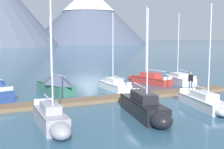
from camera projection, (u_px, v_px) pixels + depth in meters
The scene contains 11 objects.
ground_plane at pixel (145, 108), 24.34m from camera, with size 700.00×700.00×0.00m, color #335B75.
mountain_shoulder_ridge at pixel (89, 14), 225.33m from camera, with size 84.70×84.70×41.04m.
dock at pixel (122, 97), 27.91m from camera, with size 23.80×2.10×0.30m.
sailboat_second_berth at pixel (52, 119), 18.85m from camera, with size 1.66×6.06×8.38m.
sailboat_mid_dock_port at pixel (54, 83), 31.27m from camera, with size 2.87×6.87×7.54m.
sailboat_mid_dock_starboard at pixel (145, 107), 21.60m from camera, with size 2.90×7.40×7.45m.
sailboat_far_berth at pixel (112, 84), 33.17m from camera, with size 1.64×6.05×8.07m.
sailboat_outer_slip at pixel (206, 102), 24.07m from camera, with size 2.86×6.79×8.01m.
sailboat_end_of_dock at pixel (148, 79), 37.16m from camera, with size 2.89×6.72×9.08m.
sailboat_last_slip at pixel (178, 79), 37.41m from camera, with size 2.68×6.10×8.31m.
person_on_dock at pixel (191, 80), 31.25m from camera, with size 0.32×0.57×1.69m.
Camera 1 is at (-12.52, -20.44, 5.61)m, focal length 49.86 mm.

